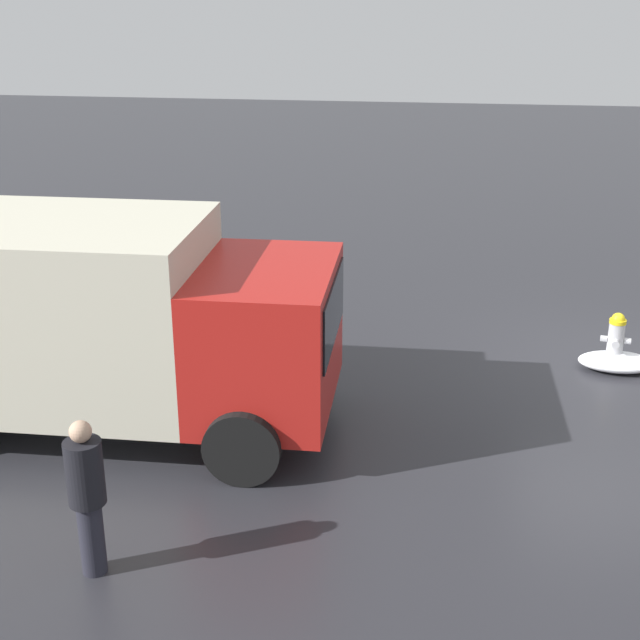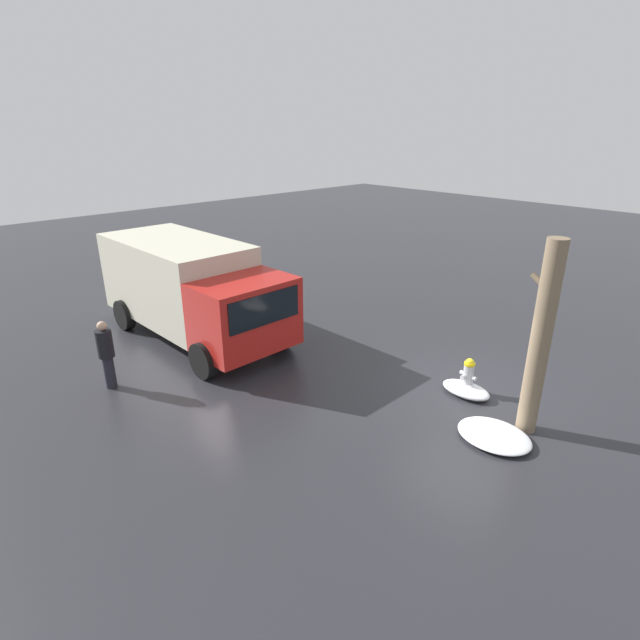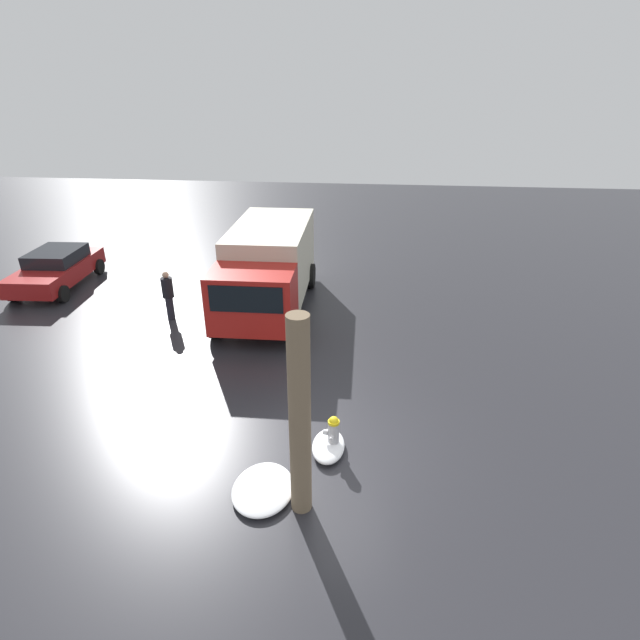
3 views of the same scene
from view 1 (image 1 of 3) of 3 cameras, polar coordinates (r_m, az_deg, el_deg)
ground_plane at (r=14.04m, az=18.20°, el=-2.83°), size 60.00×60.00×0.00m
fire_hydrant at (r=13.87m, az=18.40°, el=-1.18°), size 0.44×0.35×0.85m
delivery_truck at (r=11.58m, az=-15.74°, el=0.34°), size 6.45×2.81×2.69m
pedestrian at (r=8.84m, az=-14.69°, el=-10.59°), size 0.36×0.36×1.64m
snow_pile_by_hydrant at (r=13.91m, az=18.47°, el=-2.56°), size 1.12×0.68×0.23m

